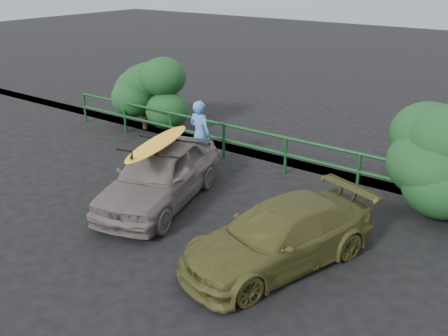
{
  "coord_description": "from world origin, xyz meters",
  "views": [
    {
      "loc": [
        6.85,
        -5.82,
        5.17
      ],
      "look_at": [
        0.94,
        2.34,
        1.03
      ],
      "focal_mm": 40.0,
      "sensor_mm": 36.0,
      "label": 1
    }
  ],
  "objects_px": {
    "sedan": "(159,175)",
    "surfboard": "(158,143)",
    "guardrail": "(253,148)",
    "man": "(200,134)",
    "olive_vehicle": "(279,236)"
  },
  "relations": [
    {
      "from": "surfboard",
      "to": "sedan",
      "type": "bearing_deg",
      "value": 0.0
    },
    {
      "from": "guardrail",
      "to": "sedan",
      "type": "relative_size",
      "value": 3.47
    },
    {
      "from": "guardrail",
      "to": "surfboard",
      "type": "xyz_separation_m",
      "value": [
        -0.5,
        -3.2,
        0.95
      ]
    },
    {
      "from": "surfboard",
      "to": "guardrail",
      "type": "bearing_deg",
      "value": 65.78
    },
    {
      "from": "sedan",
      "to": "olive_vehicle",
      "type": "height_order",
      "value": "sedan"
    },
    {
      "from": "man",
      "to": "surfboard",
      "type": "relative_size",
      "value": 0.68
    },
    {
      "from": "sedan",
      "to": "surfboard",
      "type": "xyz_separation_m",
      "value": [
        0.0,
        0.0,
        0.78
      ]
    },
    {
      "from": "sedan",
      "to": "surfboard",
      "type": "height_order",
      "value": "surfboard"
    },
    {
      "from": "sedan",
      "to": "surfboard",
      "type": "distance_m",
      "value": 0.78
    },
    {
      "from": "sedan",
      "to": "olive_vehicle",
      "type": "bearing_deg",
      "value": -25.01
    },
    {
      "from": "sedan",
      "to": "surfboard",
      "type": "relative_size",
      "value": 1.49
    },
    {
      "from": "guardrail",
      "to": "sedan",
      "type": "distance_m",
      "value": 3.24
    },
    {
      "from": "man",
      "to": "olive_vehicle",
      "type": "bearing_deg",
      "value": 148.48
    },
    {
      "from": "guardrail",
      "to": "olive_vehicle",
      "type": "xyz_separation_m",
      "value": [
        3.01,
        -3.79,
        0.05
      ]
    },
    {
      "from": "guardrail",
      "to": "man",
      "type": "bearing_deg",
      "value": -142.09
    }
  ]
}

